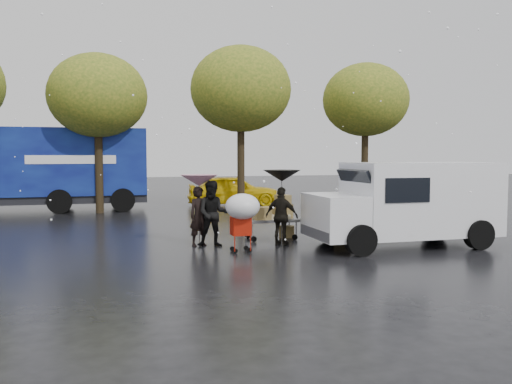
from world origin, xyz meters
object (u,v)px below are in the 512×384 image
object	(u,v)px
vendor_cart	(274,214)
shopping_cart	(242,210)
person_pink	(199,216)
white_van	(407,202)
person_black	(282,216)
yellow_taxi	(233,190)
blue_truck	(52,170)

from	to	relation	value
vendor_cart	shopping_cart	xyz separation A→B (m)	(-1.41, -1.86, 0.34)
person_pink	white_van	distance (m)	5.48
person_black	shopping_cart	size ratio (longest dim) A/B	1.06
shopping_cart	white_van	distance (m)	4.42
shopping_cart	person_black	bearing A→B (deg)	32.70
person_pink	yellow_taxi	size ratio (longest dim) A/B	0.37
person_pink	person_black	bearing A→B (deg)	-32.19
white_van	yellow_taxi	distance (m)	12.25
vendor_cart	blue_truck	bearing A→B (deg)	124.33
blue_truck	person_pink	bearing A→B (deg)	-66.63
shopping_cart	white_van	bearing A→B (deg)	-2.58
vendor_cart	white_van	size ratio (longest dim) A/B	0.31
shopping_cart	vendor_cart	bearing A→B (deg)	52.96
person_black	vendor_cart	size ratio (longest dim) A/B	1.02
vendor_cart	yellow_taxi	xyz separation A→B (m)	(1.22, 10.05, -0.00)
yellow_taxi	vendor_cart	bearing A→B (deg)	178.63
blue_truck	shopping_cart	bearing A→B (deg)	-65.60
person_black	yellow_taxi	bearing A→B (deg)	-56.21
white_van	yellow_taxi	size ratio (longest dim) A/B	1.15
shopping_cart	yellow_taxi	size ratio (longest dim) A/B	0.34
person_pink	person_black	size ratio (longest dim) A/B	1.01
white_van	vendor_cart	bearing A→B (deg)	145.60
vendor_cart	yellow_taxi	world-z (taller)	yellow_taxi
person_black	vendor_cart	bearing A→B (deg)	-55.73
person_black	white_van	xyz separation A→B (m)	(3.13, -1.03, 0.39)
vendor_cart	white_van	distance (m)	3.68
person_pink	vendor_cart	world-z (taller)	person_pink
person_pink	blue_truck	bearing A→B (deg)	94.53
person_black	white_van	distance (m)	3.31
person_pink	person_black	xyz separation A→B (m)	(2.12, -0.50, -0.01)
yellow_taxi	white_van	bearing A→B (deg)	-166.04
shopping_cart	blue_truck	size ratio (longest dim) A/B	0.18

